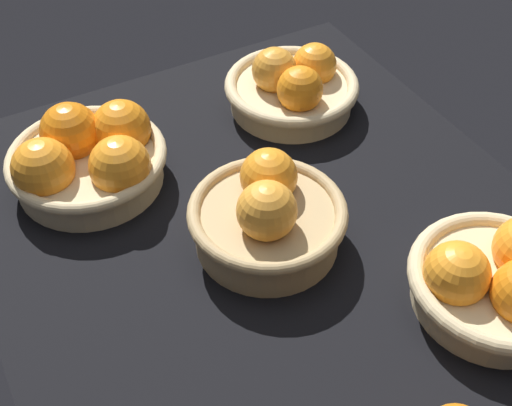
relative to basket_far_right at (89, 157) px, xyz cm
name	(u,v)px	position (x,y,z in cm)	size (l,w,h in cm)	color
market_tray	(273,242)	(-21.14, -17.26, -5.86)	(84.00, 72.00, 3.00)	black
basket_far_right	(89,157)	(0.00, 0.00, 0.00)	(22.14, 22.14, 10.74)	#D3BC8C
basket_near_right	(293,87)	(1.58, -33.69, -0.57)	(21.12, 21.12, 10.04)	#D3BC8C
basket_center	(267,216)	(-21.70, -16.03, 0.18)	(20.14, 20.14, 11.89)	tan
basket_near_left	(498,281)	(-43.09, -34.58, -0.37)	(20.85, 20.85, 9.99)	#D3BC8C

